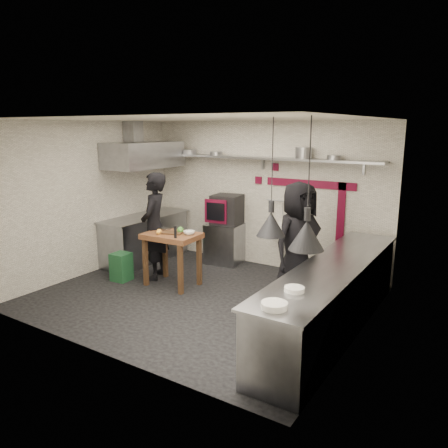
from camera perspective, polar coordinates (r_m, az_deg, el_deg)
The scene contains 47 objects.
floor at distance 7.14m, azimuth -3.01°, elevation -9.55°, with size 5.00×5.00×0.00m, color black.
ceiling at distance 6.62m, azimuth -3.30°, elevation 13.55°, with size 5.00×5.00×0.00m, color silver.
wall_back at distance 8.50m, azimuth 5.15°, elevation 3.82°, with size 5.00×0.04×2.80m, color silver.
wall_front at distance 5.22m, azimuth -16.72°, elevation -2.20°, with size 5.00×0.04×2.80m, color silver.
wall_left at distance 8.42m, azimuth -17.12°, elevation 3.23°, with size 0.04×4.20×2.80m, color silver.
wall_right at distance 5.68m, azimuth 17.80°, elevation -1.10°, with size 0.04×4.20×2.80m, color silver.
red_band_horiz at distance 8.06m, azimuth 11.14°, elevation 5.16°, with size 1.70×0.02×0.14m, color maroon.
red_band_vert at distance 7.94m, azimuth 15.02°, elevation 1.35°, with size 0.14×0.02×1.10m, color maroon.
red_tile_a at distance 8.31m, azimuth 6.70°, elevation 7.40°, with size 0.14×0.02×0.14m, color maroon.
red_tile_b at distance 8.50m, azimuth 4.52°, elevation 5.73°, with size 0.14×0.02×0.14m, color maroon.
back_shelf at distance 8.27m, azimuth 4.66°, elevation 8.60°, with size 4.60×0.34×0.04m, color slate.
shelf_bracket_left at distance 9.43m, azimuth -5.26°, elevation 8.46°, with size 0.04×0.06×0.24m, color slate.
shelf_bracket_mid at distance 8.41m, azimuth 5.13°, elevation 7.97°, with size 0.04×0.06×0.24m, color slate.
shelf_bracket_right at distance 7.72m, azimuth 17.83°, elevation 7.03°, with size 0.04×0.06×0.24m, color slate.
pan_far_left at distance 9.14m, azimuth -4.54°, elevation 9.38°, with size 0.30×0.30×0.09m, color slate.
pan_mid_left at distance 8.76m, azimuth -1.05°, elevation 9.22°, with size 0.25×0.25×0.07m, color slate.
stock_pot at distance 7.89m, azimuth 10.34°, elevation 9.13°, with size 0.29×0.29×0.20m, color slate.
pan_right at distance 7.70m, azimuth 14.19°, elevation 8.43°, with size 0.24×0.24×0.08m, color slate.
oven_stand at distance 8.77m, azimuth 0.10°, elevation -2.54°, with size 0.67×0.61×0.80m, color slate.
combi_oven at distance 8.64m, azimuth 0.41°, elevation 1.92°, with size 0.54×0.51×0.58m, color black.
oven_door at distance 8.44m, azimuth -1.11°, elevation 1.66°, with size 0.46×0.03×0.46m, color maroon.
oven_glass at distance 8.40m, azimuth -1.12°, elevation 1.62°, with size 0.38×0.02×0.34m, color black.
hand_sink at distance 8.23m, azimuth 7.88°, elevation -0.95°, with size 0.46×0.34×0.22m, color silver.
sink_tap at distance 8.19m, azimuth 7.92°, elevation 0.28°, with size 0.03×0.03×0.14m, color slate.
sink_drain at distance 8.31m, azimuth 7.67°, elevation -3.95°, with size 0.06×0.06×0.66m, color slate.
utensil_rail at distance 8.25m, azimuth 8.40°, elevation 2.90°, with size 0.02×0.02×0.90m, color slate.
counter_right at distance 6.06m, azimuth 13.96°, elevation -9.46°, with size 0.70×3.80×0.90m, color slate.
counter_right_top at distance 5.90m, azimuth 14.20°, elevation -5.26°, with size 0.76×3.90×0.03m, color slate.
plate_stack at distance 4.40m, azimuth 6.58°, elevation -10.52°, with size 0.26×0.26×0.07m, color silver.
small_bowl_right at distance 4.87m, azimuth 9.18°, elevation -8.40°, with size 0.22×0.22×0.05m, color silver.
counter_left at distance 9.07m, azimuth -10.26°, elevation -1.90°, with size 0.70×1.90×0.90m, color slate.
counter_left_top at distance 8.97m, azimuth -10.38°, elevation 0.97°, with size 0.76×2.00×0.03m, color slate.
extractor_hood at distance 8.78m, azimuth -10.45°, elevation 8.86°, with size 0.78×1.60×0.50m, color slate.
hood_duct at distance 8.94m, azimuth -11.76°, elevation 11.44°, with size 0.28×0.28×0.50m, color slate.
green_bin at distance 8.02m, azimuth -13.26°, elevation -5.46°, with size 0.30×0.30×0.50m, color #1C502B.
prep_table at distance 7.57m, azimuth -6.77°, elevation -4.62°, with size 0.92×0.64×0.92m, color brown, non-canonical shape.
cutting_board at distance 7.45m, azimuth -6.71°, elevation -1.14°, with size 0.32×0.23×0.03m, color #4C311D.
pepper_mill at distance 7.11m, azimuth -6.38°, elevation -1.06°, with size 0.05×0.05×0.20m, color black.
lemon_a at distance 7.45m, azimuth -8.48°, elevation -0.95°, with size 0.08×0.08×0.08m, color #FFAE39.
lemon_b at distance 7.38m, azimuth -8.59°, elevation -1.10°, with size 0.07×0.07×0.07m, color #FFAE39.
veg_ball at distance 7.47m, azimuth -5.72°, elevation -0.77°, with size 0.11×0.11×0.11m, color #489334.
steel_tray at distance 7.73m, azimuth -7.76°, elevation -0.63°, with size 0.19×0.12×0.03m, color slate.
bowl at distance 7.34m, azimuth -4.58°, elevation -1.15°, with size 0.20×0.20×0.06m, color silver.
heat_lamp_near at distance 5.29m, azimuth 6.29°, elevation 5.99°, with size 0.36×0.36×1.43m, color black, non-canonical shape.
heat_lamp_far at distance 4.66m, azimuth 11.00°, elevation 5.08°, with size 0.38×0.38×1.41m, color black, non-canonical shape.
chef_left at distance 7.86m, azimuth -9.09°, elevation -0.29°, with size 0.70×0.46×1.91m, color black.
chef_right at distance 6.78m, azimuth 9.64°, elevation -2.46°, with size 0.93×0.60×1.89m, color black.
Camera 1 is at (3.87, -5.37, 2.68)m, focal length 35.00 mm.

